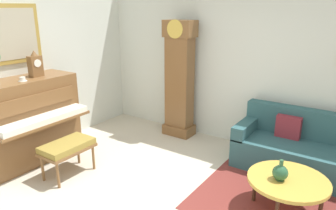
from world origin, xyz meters
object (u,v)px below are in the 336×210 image
(mantel_clock, at_px, (35,65))
(piano, at_px, (28,121))
(coffee_table, at_px, (288,181))
(teacup, at_px, (23,80))
(grandfather_clock, at_px, (179,82))
(couch, at_px, (307,151))
(green_jug, at_px, (280,173))
(piano_bench, at_px, (67,148))

(mantel_clock, bearing_deg, piano, -90.72)
(piano, bearing_deg, coffee_table, 13.72)
(mantel_clock, bearing_deg, teacup, -68.00)
(mantel_clock, bearing_deg, grandfather_clock, 55.51)
(piano, xyz_separation_m, couch, (3.49, 1.94, -0.32))
(coffee_table, bearing_deg, green_jug, -134.80)
(piano, relative_size, couch, 0.76)
(piano_bench, height_order, coffee_table, piano_bench)
(piano, bearing_deg, green_jug, 12.82)
(piano, relative_size, teacup, 12.41)
(grandfather_clock, bearing_deg, couch, -4.16)
(grandfather_clock, xyz_separation_m, coffee_table, (2.21, -1.25, -0.58))
(mantel_clock, xyz_separation_m, teacup, (0.12, -0.29, -0.15))
(piano, xyz_separation_m, coffee_table, (3.50, 0.86, -0.24))
(grandfather_clock, bearing_deg, mantel_clock, -124.49)
(piano, xyz_separation_m, teacup, (0.12, -0.07, 0.64))
(piano, height_order, green_jug, piano)
(piano_bench, xyz_separation_m, green_jug, (2.61, 0.76, 0.10))
(piano, bearing_deg, grandfather_clock, 58.45)
(piano_bench, height_order, teacup, teacup)
(teacup, bearing_deg, coffee_table, 15.25)
(couch, height_order, mantel_clock, mantel_clock)
(piano_bench, distance_m, grandfather_clock, 2.21)
(grandfather_clock, distance_m, coffee_table, 2.61)
(coffee_table, relative_size, mantel_clock, 2.32)
(grandfather_clock, bearing_deg, teacup, -118.33)
(piano_bench, distance_m, coffee_table, 2.81)
(couch, height_order, teacup, teacup)
(piano, distance_m, piano_bench, 0.85)
(green_jug, bearing_deg, piano, -167.18)
(piano_bench, height_order, green_jug, green_jug)
(piano_bench, distance_m, teacup, 1.12)
(piano_bench, xyz_separation_m, grandfather_clock, (0.47, 2.08, 0.56))
(couch, relative_size, green_jug, 7.92)
(piano, height_order, coffee_table, piano)
(piano_bench, bearing_deg, mantel_clock, 165.72)
(teacup, height_order, green_jug, teacup)
(piano, height_order, grandfather_clock, grandfather_clock)
(coffee_table, relative_size, teacup, 7.59)
(coffee_table, distance_m, green_jug, 0.16)
(piano_bench, relative_size, green_jug, 2.92)
(mantel_clock, relative_size, green_jug, 1.58)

